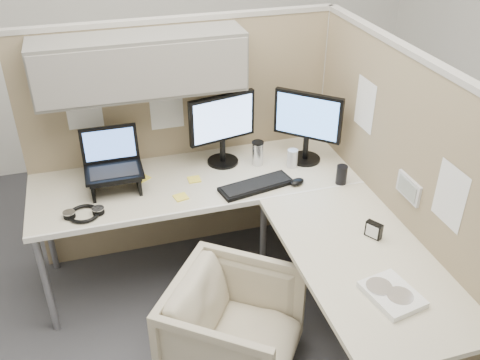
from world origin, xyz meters
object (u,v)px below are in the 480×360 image
object	(u,v)px
office_chair	(234,325)
desk	(250,215)
keyboard	(256,186)
monitor_left	(222,124)

from	to	relation	value
office_chair	desk	bearing A→B (deg)	9.78
desk	keyboard	world-z (taller)	keyboard
desk	monitor_left	distance (m)	0.64
office_chair	keyboard	world-z (taller)	keyboard
desk	office_chair	distance (m)	0.62
office_chair	keyboard	bearing A→B (deg)	10.05
desk	keyboard	distance (m)	0.23
monitor_left	keyboard	distance (m)	0.45
desk	office_chair	bearing A→B (deg)	-117.03
monitor_left	keyboard	bearing A→B (deg)	-84.67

